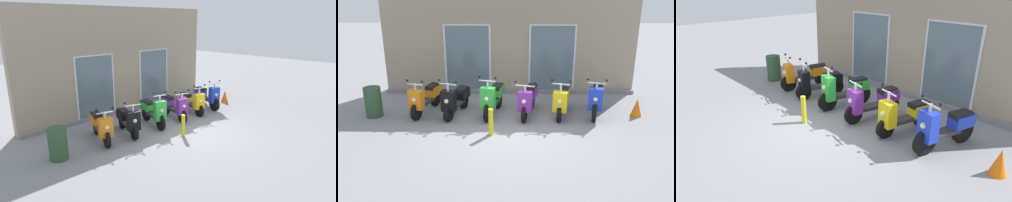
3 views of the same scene
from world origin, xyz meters
The scene contains 11 objects.
ground_plane centered at (0.00, 0.00, 0.00)m, with size 40.00×40.00×0.00m, color gray.
storefront_facade centered at (0.00, 3.27, 1.91)m, with size 8.35×0.50×3.96m.
scooter_orange centered at (-2.44, 1.20, 0.47)m, with size 0.75×1.60×1.16m.
scooter_black centered at (-1.54, 1.06, 0.45)m, with size 0.75×1.49×1.19m.
scooter_green centered at (-0.48, 1.06, 0.51)m, with size 0.70×1.59×1.29m.
scooter_purple centered at (0.54, 1.07, 0.49)m, with size 0.74×1.60×1.17m.
scooter_yellow centered at (1.50, 1.07, 0.45)m, with size 0.71×1.51×1.21m.
scooter_blue centered at (2.48, 1.09, 0.48)m, with size 0.74×1.58×1.22m.
trash_bin centered at (-3.88, 0.92, 0.43)m, with size 0.47×0.47×0.86m, color #2D4C2D.
traffic_cone centered at (3.63, 1.00, 0.26)m, with size 0.32×0.32×0.52m, color orange.
curb_bollard centered at (-0.47, -0.30, 0.35)m, with size 0.12×0.12×0.70m, color yellow.
Camera 2 is at (-0.00, -8.69, 3.98)m, focal length 38.76 mm.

